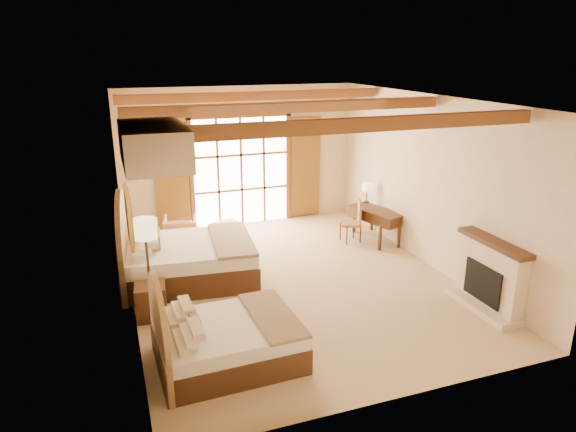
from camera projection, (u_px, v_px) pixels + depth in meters
name	position (u px, v px, depth m)	size (l,w,h in m)	color
floor	(292.00, 281.00, 9.24)	(7.00, 7.00, 0.00)	tan
wall_back	(240.00, 157.00, 11.88)	(5.50, 5.50, 0.00)	beige
wall_left	(124.00, 212.00, 7.86)	(7.00, 7.00, 0.00)	beige
wall_right	(430.00, 182.00, 9.62)	(7.00, 7.00, 0.00)	beige
ceiling	(292.00, 99.00, 8.25)	(7.00, 7.00, 0.00)	#AE6D34
ceiling_beams	(292.00, 107.00, 8.28)	(5.39, 4.60, 0.18)	brown
french_doors	(241.00, 172.00, 11.93)	(3.95, 0.08, 2.60)	white
fireplace	(489.00, 279.00, 8.12)	(0.46, 1.40, 1.16)	beige
painting	(129.00, 216.00, 7.16)	(0.06, 0.95, 0.75)	gold
canopy_valance	(153.00, 145.00, 5.77)	(0.70, 1.40, 0.45)	beige
bed_near	(218.00, 339.00, 6.70)	(1.88, 1.45, 1.21)	#4C2D15
bed_far	(179.00, 257.00, 9.10)	(2.46, 1.95, 1.51)	#4C2D15
nightstand	(151.00, 301.00, 7.90)	(0.46, 0.46, 0.55)	#4C2D15
floor_lamp	(145.00, 235.00, 7.48)	(0.35, 0.35, 1.64)	#342417
armchair	(181.00, 231.00, 10.84)	(0.67, 0.69, 0.62)	tan
ottoman	(228.00, 230.00, 11.26)	(0.50, 0.50, 0.36)	#AA6E4C
desk	(376.00, 224.00, 11.12)	(0.90, 1.37, 0.68)	#4C2D15
desk_chair	(351.00, 229.00, 11.06)	(0.54, 0.53, 0.92)	#A0572F
desk_lamp	(367.00, 188.00, 11.47)	(0.22, 0.22, 0.45)	#342417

